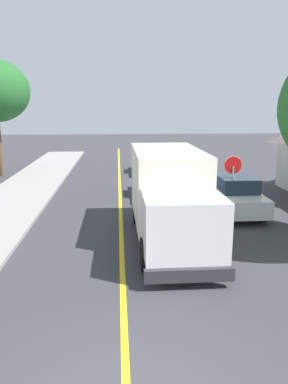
% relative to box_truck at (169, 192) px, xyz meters
% --- Properties ---
extents(centre_line_yellow, '(0.16, 56.00, 0.01)m').
position_rel_box_truck_xyz_m(centre_line_yellow, '(-1.73, 1.95, -1.76)').
color(centre_line_yellow, gold).
rests_on(centre_line_yellow, ground).
extents(box_truck, '(2.44, 7.19, 3.20)m').
position_rel_box_truck_xyz_m(box_truck, '(0.00, 0.00, 0.00)').
color(box_truck, '#F2EDCC').
rests_on(box_truck, ground).
extents(parked_car_near, '(1.85, 4.42, 1.67)m').
position_rel_box_truck_xyz_m(parked_car_near, '(0.34, 6.58, -0.97)').
color(parked_car_near, '#2D4793').
rests_on(parked_car_near, ground).
extents(parked_car_mid, '(1.87, 4.43, 1.67)m').
position_rel_box_truck_xyz_m(parked_car_mid, '(0.52, 13.81, -0.97)').
color(parked_car_mid, silver).
rests_on(parked_car_mid, ground).
extents(parked_van_across, '(1.80, 4.40, 1.67)m').
position_rel_box_truck_xyz_m(parked_van_across, '(3.47, 3.23, -0.97)').
color(parked_van_across, silver).
rests_on(parked_van_across, ground).
extents(stop_sign, '(0.80, 0.10, 2.65)m').
position_rel_box_truck_xyz_m(stop_sign, '(3.17, 2.85, 0.09)').
color(stop_sign, gray).
rests_on(stop_sign, ground).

